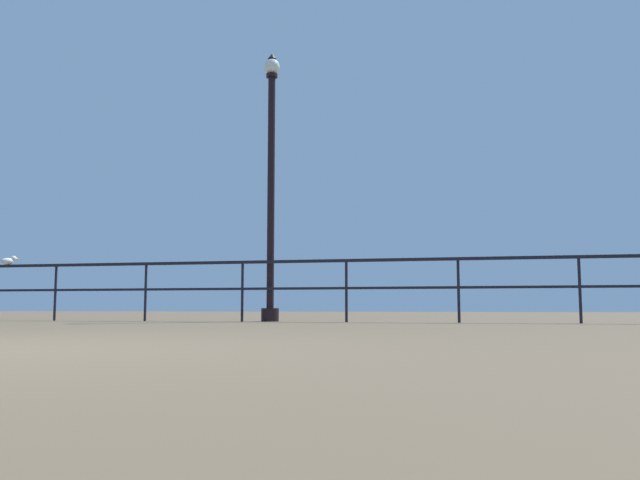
# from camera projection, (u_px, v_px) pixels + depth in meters

# --- Properties ---
(pier_railing) EXTENTS (19.30, 0.05, 1.00)m
(pier_railing) POSITION_uv_depth(u_px,v_px,m) (293.00, 276.00, 10.62)
(pier_railing) COLOR black
(pier_railing) RESTS_ON ground_plane
(lamppost_center) EXTENTS (0.29, 0.29, 4.61)m
(lamppost_center) POSITION_uv_depth(u_px,v_px,m) (271.00, 184.00, 11.08)
(lamppost_center) COLOR black
(lamppost_center) RESTS_ON ground_plane
(seagull_on_rail) EXTENTS (0.25, 0.32, 0.17)m
(seagull_on_rail) POSITION_uv_depth(u_px,v_px,m) (9.00, 261.00, 11.87)
(seagull_on_rail) COLOR silver
(seagull_on_rail) RESTS_ON pier_railing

